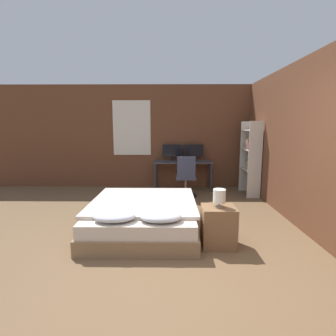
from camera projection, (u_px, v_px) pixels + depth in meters
The scene contains 13 objects.
ground_plane at pixel (185, 276), 2.89m from camera, with size 20.00×20.00×0.00m, color brown.
wall_back at pixel (176, 137), 6.96m from camera, with size 12.00×0.08×2.70m.
wall_side_right at pixel (303, 144), 4.14m from camera, with size 0.06×12.00×2.70m.
bed at pixel (143, 216), 4.15m from camera, with size 1.65×1.93×0.54m.
nightstand at pixel (218, 226), 3.59m from camera, with size 0.45×0.40×0.55m.
bedside_lamp at pixel (219, 196), 3.52m from camera, with size 0.17×0.17×0.25m.
desk at pixel (183, 165), 6.73m from camera, with size 1.51×0.56×0.74m.
monitor_left at pixel (172, 151), 6.85m from camera, with size 0.51×0.16×0.42m.
monitor_right at pixel (194, 151), 6.85m from camera, with size 0.51×0.16×0.42m.
keyboard at pixel (183, 162), 6.54m from camera, with size 0.39×0.13×0.02m.
computer_mouse at pixel (195, 162), 6.53m from camera, with size 0.07×0.05×0.04m.
office_chair at pixel (186, 180), 6.05m from camera, with size 0.52×0.52×0.96m.
bookshelf at pixel (251, 154), 6.15m from camera, with size 0.31×0.74×1.75m.
Camera 1 is at (-0.16, -2.67, 1.64)m, focal length 28.00 mm.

